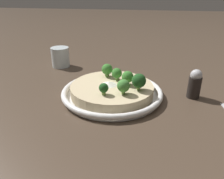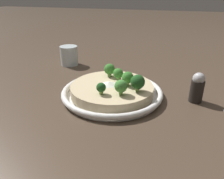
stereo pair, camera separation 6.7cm
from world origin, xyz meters
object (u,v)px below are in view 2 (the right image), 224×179
object	(u,v)px
broccoli_front	(110,69)
broccoli_left	(128,78)
broccoli_back_right	(101,88)
risotto_bowl	(112,91)
broccoli_back	(121,86)
broccoli_back_left	(138,82)
broccoli_front_left	(118,74)
pepper_shaker	(197,88)
drinking_glass	(69,56)

from	to	relation	value
broccoli_front	broccoli_left	size ratio (longest dim) A/B	1.00
broccoli_left	broccoli_back_right	world-z (taller)	broccoli_left
risotto_bowl	broccoli_front	bearing A→B (deg)	-66.62
risotto_bowl	broccoli_front	world-z (taller)	broccoli_front
broccoli_back	broccoli_back_right	distance (m)	0.06
broccoli_back_left	broccoli_front_left	bearing A→B (deg)	-40.32
broccoli_front	broccoli_back	bearing A→B (deg)	120.21
broccoli_back	pepper_shaker	bearing A→B (deg)	-155.24
broccoli_front_left	broccoli_back_right	world-z (taller)	broccoli_front_left
broccoli_back_left	broccoli_front	bearing A→B (deg)	-38.34
broccoli_back_right	pepper_shaker	world-z (taller)	pepper_shaker
broccoli_front_left	broccoli_left	distance (m)	0.05
broccoli_back_left	drinking_glass	bearing A→B (deg)	-36.80
risotto_bowl	broccoli_left	distance (m)	0.07
broccoli_front	pepper_shaker	size ratio (longest dim) A/B	0.48
broccoli_front_left	broccoli_back_right	bearing A→B (deg)	80.84
broccoli_back	broccoli_back_left	bearing A→B (deg)	-138.50
risotto_bowl	drinking_glass	bearing A→B (deg)	-42.00
risotto_bowl	broccoli_front_left	size ratio (longest dim) A/B	7.85
broccoli_back	broccoli_front_left	bearing A→B (deg)	-70.45
broccoli_front_left	broccoli_back_left	size ratio (longest dim) A/B	0.80
broccoli_left	broccoli_back_left	size ratio (longest dim) A/B	0.88
broccoli_back	drinking_glass	distance (m)	0.43
broccoli_back_right	broccoli_back_left	distance (m)	0.11
risotto_bowl	broccoli_back_right	distance (m)	0.08
broccoli_front_left	drinking_glass	distance (m)	0.34
broccoli_front	broccoli_front_left	bearing A→B (deg)	146.03
risotto_bowl	broccoli_front_left	bearing A→B (deg)	-100.17
broccoli_back	broccoli_back_right	world-z (taller)	broccoli_back
risotto_bowl	broccoli_back_left	bearing A→B (deg)	165.89
broccoli_left	broccoli_back_right	distance (m)	0.10
broccoli_back	drinking_glass	size ratio (longest dim) A/B	0.53
broccoli_back	broccoli_left	world-z (taller)	same
risotto_bowl	broccoli_back_left	size ratio (longest dim) A/B	6.29
broccoli_back_right	broccoli_back_left	bearing A→B (deg)	-152.28
broccoli_front_left	broccoli_front	xyz separation A→B (m)	(0.04, -0.02, 0.00)
broccoli_left	broccoli_back_left	bearing A→B (deg)	138.44
broccoli_back_left	risotto_bowl	bearing A→B (deg)	-14.11
broccoli_back_left	broccoli_left	bearing A→B (deg)	-41.56
broccoli_front_left	drinking_glass	world-z (taller)	drinking_glass
broccoli_front_left	broccoli_back_left	bearing A→B (deg)	139.68
broccoli_front_left	broccoli_front	world-z (taller)	broccoli_front
broccoli_front_left	risotto_bowl	bearing A→B (deg)	79.83
broccoli_back	risotto_bowl	bearing A→B (deg)	-52.63
broccoli_front	broccoli_left	xyz separation A→B (m)	(-0.08, 0.06, 0.00)
risotto_bowl	pepper_shaker	xyz separation A→B (m)	(-0.25, -0.04, 0.03)
risotto_bowl	broccoli_back_right	xyz separation A→B (m)	(0.01, 0.07, 0.04)
broccoli_back	broccoli_left	size ratio (longest dim) A/B	0.99
broccoli_left	broccoli_front_left	bearing A→B (deg)	-39.11
drinking_glass	pepper_shaker	xyz separation A→B (m)	(-0.52, 0.20, 0.00)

